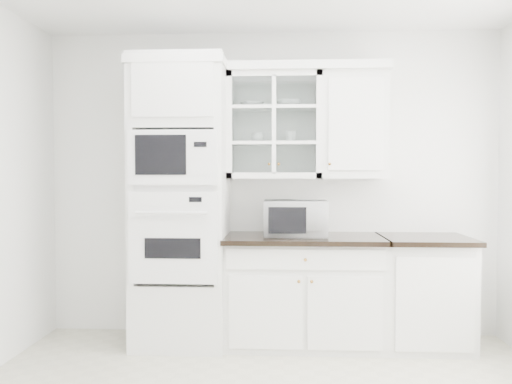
{
  "coord_description": "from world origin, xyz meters",
  "views": [
    {
      "loc": [
        0.1,
        -2.74,
        1.43
      ],
      "look_at": [
        -0.1,
        1.05,
        1.3
      ],
      "focal_mm": 35.0,
      "sensor_mm": 36.0,
      "label": 1
    }
  ],
  "objects": [
    {
      "name": "room_shell",
      "position": [
        0.0,
        0.43,
        1.78
      ],
      "size": [
        4.0,
        3.5,
        2.7
      ],
      "color": "white",
      "rests_on": "ground"
    },
    {
      "name": "oven_column",
      "position": [
        -0.75,
        1.42,
        1.2
      ],
      "size": [
        0.76,
        0.68,
        2.4
      ],
      "color": "white",
      "rests_on": "ground"
    },
    {
      "name": "base_cabinet_run",
      "position": [
        0.28,
        1.45,
        0.46
      ],
      "size": [
        1.32,
        0.67,
        0.92
      ],
      "color": "white",
      "rests_on": "ground"
    },
    {
      "name": "extra_base_cabinet",
      "position": [
        1.28,
        1.45,
        0.46
      ],
      "size": [
        0.72,
        0.67,
        0.92
      ],
      "color": "white",
      "rests_on": "ground"
    },
    {
      "name": "upper_cabinet_glass",
      "position": [
        0.03,
        1.58,
        1.85
      ],
      "size": [
        0.8,
        0.33,
        0.9
      ],
      "color": "white",
      "rests_on": "room_shell"
    },
    {
      "name": "upper_cabinet_solid",
      "position": [
        0.71,
        1.58,
        1.85
      ],
      "size": [
        0.55,
        0.33,
        0.9
      ],
      "primitive_type": "cube",
      "color": "white",
      "rests_on": "room_shell"
    },
    {
      "name": "crown_molding",
      "position": [
        -0.07,
        1.56,
        2.33
      ],
      "size": [
        2.14,
        0.38,
        0.07
      ],
      "primitive_type": "cube",
      "color": "white",
      "rests_on": "room_shell"
    },
    {
      "name": "countertop_microwave",
      "position": [
        0.21,
        1.43,
        1.07
      ],
      "size": [
        0.52,
        0.43,
        0.3
      ],
      "primitive_type": "imported",
      "rotation": [
        0.0,
        0.0,
        3.14
      ],
      "color": "white",
      "rests_on": "base_cabinet_run"
    },
    {
      "name": "bowl_a",
      "position": [
        -0.16,
        1.59,
        2.03
      ],
      "size": [
        0.25,
        0.25,
        0.05
      ],
      "primitive_type": "imported",
      "rotation": [
        0.0,
        0.0,
        0.31
      ],
      "color": "white",
      "rests_on": "upper_cabinet_glass"
    },
    {
      "name": "bowl_b",
      "position": [
        0.15,
        1.59,
        2.04
      ],
      "size": [
        0.2,
        0.2,
        0.06
      ],
      "primitive_type": "imported",
      "rotation": [
        0.0,
        0.0,
        0.0
      ],
      "color": "white",
      "rests_on": "upper_cabinet_glass"
    },
    {
      "name": "cup_a",
      "position": [
        -0.11,
        1.6,
        1.75
      ],
      "size": [
        0.14,
        0.14,
        0.08
      ],
      "primitive_type": "imported",
      "rotation": [
        0.0,
        0.0,
        -0.33
      ],
      "color": "white",
      "rests_on": "upper_cabinet_glass"
    },
    {
      "name": "cup_b",
      "position": [
        0.17,
        1.59,
        1.76
      ],
      "size": [
        0.13,
        0.13,
        0.1
      ],
      "primitive_type": "imported",
      "rotation": [
        0.0,
        0.0,
        0.26
      ],
      "color": "white",
      "rests_on": "upper_cabinet_glass"
    }
  ]
}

